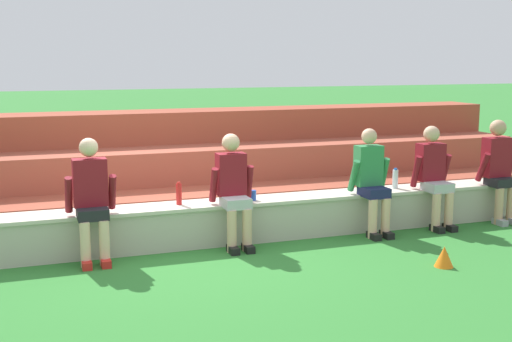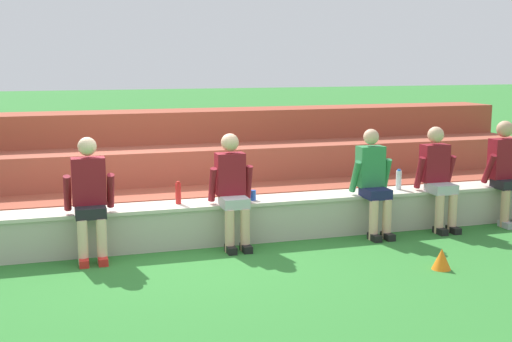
% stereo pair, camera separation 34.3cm
% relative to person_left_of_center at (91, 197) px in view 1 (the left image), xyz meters
% --- Properties ---
extents(ground_plane, '(80.00, 80.00, 0.00)m').
position_rel_person_left_of_center_xyz_m(ground_plane, '(1.02, 0.04, -0.71)').
color(ground_plane, '#2D752D').
extents(stone_seating_wall, '(9.39, 0.48, 0.50)m').
position_rel_person_left_of_center_xyz_m(stone_seating_wall, '(1.02, 0.26, -0.45)').
color(stone_seating_wall, '#B7AF9E').
rests_on(stone_seating_wall, ground).
extents(brick_bleachers, '(11.53, 2.39, 1.40)m').
position_rel_person_left_of_center_xyz_m(brick_bleachers, '(1.02, 2.17, -0.17)').
color(brick_bleachers, '#9C4531').
rests_on(brick_bleachers, ground).
extents(person_left_of_center, '(0.54, 0.51, 1.34)m').
position_rel_person_left_of_center_xyz_m(person_left_of_center, '(0.00, 0.00, 0.00)').
color(person_left_of_center, beige).
rests_on(person_left_of_center, ground).
extents(person_center, '(0.51, 0.56, 1.32)m').
position_rel_person_left_of_center_xyz_m(person_center, '(1.61, 0.03, -0.01)').
color(person_center, '#DBAD89').
rests_on(person_center, ground).
extents(person_right_of_center, '(0.51, 0.55, 1.32)m').
position_rel_person_left_of_center_xyz_m(person_right_of_center, '(3.41, 0.01, -0.02)').
color(person_right_of_center, '#DBAD89').
rests_on(person_right_of_center, ground).
extents(person_far_right, '(0.53, 0.57, 1.32)m').
position_rel_person_left_of_center_xyz_m(person_far_right, '(4.34, 0.04, -0.01)').
color(person_far_right, '#DBAD89').
rests_on(person_far_right, ground).
extents(person_rightmost_edge, '(0.53, 0.49, 1.37)m').
position_rel_person_left_of_center_xyz_m(person_rightmost_edge, '(5.34, 0.01, 0.02)').
color(person_rightmost_edge, tan).
rests_on(person_rightmost_edge, ground).
extents(water_bottle_mid_right, '(0.07, 0.07, 0.27)m').
position_rel_person_left_of_center_xyz_m(water_bottle_mid_right, '(1.02, 0.28, -0.09)').
color(water_bottle_mid_right, red).
rests_on(water_bottle_mid_right, stone_seating_wall).
extents(water_bottle_mid_left, '(0.07, 0.07, 0.27)m').
position_rel_person_left_of_center_xyz_m(water_bottle_mid_left, '(3.92, 0.29, -0.09)').
color(water_bottle_mid_left, silver).
rests_on(water_bottle_mid_left, stone_seating_wall).
extents(plastic_cup_left_end, '(0.08, 0.08, 0.12)m').
position_rel_person_left_of_center_xyz_m(plastic_cup_left_end, '(1.91, 0.21, -0.16)').
color(plastic_cup_left_end, blue).
rests_on(plastic_cup_left_end, stone_seating_wall).
extents(sports_cone, '(0.20, 0.20, 0.22)m').
position_rel_person_left_of_center_xyz_m(sports_cone, '(3.48, -1.45, -0.60)').
color(sports_cone, orange).
rests_on(sports_cone, ground).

